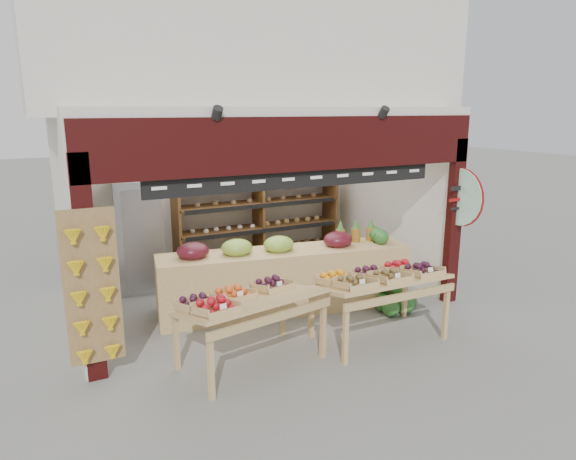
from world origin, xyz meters
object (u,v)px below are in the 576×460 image
at_px(refrigerator, 139,236).
at_px(watermelon_pile, 394,299).
at_px(cardboard_stack, 192,291).
at_px(mid_counter, 284,278).
at_px(display_table_right, 380,278).
at_px(back_shelving, 259,208).
at_px(display_table_left, 240,301).

distance_m(refrigerator, watermelon_pile, 4.42).
xyz_separation_m(cardboard_stack, mid_counter, (1.25, -0.84, 0.28)).
bearing_deg(cardboard_stack, display_table_right, -50.55).
xyz_separation_m(mid_counter, watermelon_pile, (1.54, -0.78, -0.35)).
bearing_deg(cardboard_stack, refrigerator, 115.38).
height_order(back_shelving, display_table_right, back_shelving).
bearing_deg(back_shelving, cardboard_stack, -144.14).
bearing_deg(display_table_left, cardboard_stack, 89.23).
distance_m(refrigerator, cardboard_stack, 1.47).
bearing_deg(refrigerator, display_table_left, -74.12).
xyz_separation_m(refrigerator, cardboard_stack, (0.55, -1.16, -0.72)).
height_order(refrigerator, cardboard_stack, refrigerator).
height_order(cardboard_stack, mid_counter, mid_counter).
bearing_deg(watermelon_pile, display_table_right, -139.99).
relative_size(back_shelving, display_table_right, 1.87).
xyz_separation_m(mid_counter, display_table_left, (-1.28, -1.33, 0.30)).
bearing_deg(watermelon_pile, refrigerator, 140.16).
bearing_deg(mid_counter, back_shelving, 76.55).
bearing_deg(back_shelving, watermelon_pile, -70.25).
relative_size(refrigerator, watermelon_pile, 2.66).
relative_size(display_table_right, watermelon_pile, 2.41).
height_order(back_shelving, watermelon_pile, back_shelving).
relative_size(cardboard_stack, watermelon_pile, 1.37).
height_order(mid_counter, watermelon_pile, mid_counter).
bearing_deg(display_table_right, watermelon_pile, 40.01).
relative_size(back_shelving, display_table_left, 1.75).
bearing_deg(refrigerator, back_shelving, 9.67).
relative_size(back_shelving, cardboard_stack, 3.29).
height_order(refrigerator, display_table_right, refrigerator).
bearing_deg(display_table_right, back_shelving, 92.87).
xyz_separation_m(refrigerator, display_table_right, (2.48, -3.50, -0.10)).
relative_size(cardboard_stack, mid_counter, 0.25).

